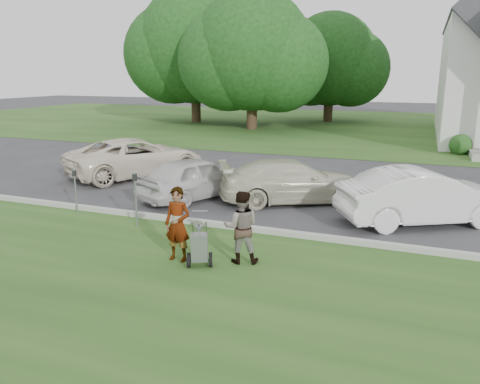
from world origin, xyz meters
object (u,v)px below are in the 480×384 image
Objects in this scene: car_c at (292,181)px; car_d at (423,197)px; car_b at (196,177)px; tree_far at (195,51)px; tree_left at (252,56)px; parking_meter_far at (75,186)px; striping_cart at (199,248)px; person_right at (241,228)px; tree_back at (330,64)px; parking_meter_near at (136,193)px; person_left at (178,225)px; car_a at (136,157)px.

car_d is (3.88, -0.88, 0.08)m from car_c.
car_d reaches higher than car_b.
car_b is (10.96, -21.90, -5.01)m from tree_far.
car_c is at bearing -142.62° from car_b.
tree_left is at bearing -7.09° from car_c.
tree_left is 22.30m from parking_meter_far.
tree_left is 25.54m from striping_cart.
car_c is at bearing -56.62° from tree_far.
person_right is 5.22m from car_c.
tree_back is 8.49× the size of striping_cart.
car_b reaches higher than striping_cart.
car_b is (-2.58, 5.04, 0.26)m from striping_cart.
tree_far is at bearing -39.25° from car_b.
tree_far reaches higher than tree_left.
tree_back is 6.56× the size of parking_meter_near.
car_b is at bearing 72.50° from car_c.
tree_back is 28.47m from car_d.
tree_far is 27.82m from parking_meter_near.
tree_left reaches higher than striping_cart.
tree_left reaches higher than person_left.
tree_far is 2.57× the size of car_d.
parking_meter_near is 5.07m from car_c.
tree_far is 26.61m from parking_meter_far.
car_a reaches higher than car_d.
parking_meter_near is (0.84, -30.18, -3.80)m from tree_back.
tree_far is at bearing 91.94° from striping_cart.
person_left is 5.30m from car_b.
car_b is (-3.31, 4.51, -0.10)m from person_right.
parking_meter_near is 6.56m from car_a.
tree_back is at bearing 87.12° from parking_meter_far.
person_left reaches higher than car_d.
striping_cart is 0.28× the size of car_b.
car_c is at bearing -81.40° from tree_back.
car_a is 1.19× the size of car_d.
person_left is at bearing 104.14° from car_d.
tree_left reaches higher than car_b.
car_c is (5.46, 3.54, -0.15)m from parking_meter_far.
tree_left is 9.38× the size of striping_cart.
tree_back reaches higher than car_b.
tree_left is 6.73m from tree_far.
tree_left is at bearing -89.68° from person_right.
car_d is at bearing 23.81° from striping_cart.
person_left is 6.79m from car_d.
tree_far is at bearing -80.75° from person_right.
tree_left is 25.20m from person_right.
car_d reaches higher than parking_meter_far.
tree_far is 1.21× the size of tree_back.
parking_meter_near is 0.37× the size of car_b.
tree_back is 7.44× the size of parking_meter_far.
tree_far is (-6.00, 3.00, 0.58)m from tree_left.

